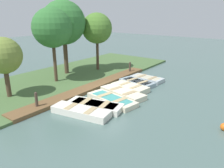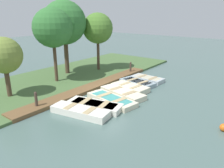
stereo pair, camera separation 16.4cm
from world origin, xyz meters
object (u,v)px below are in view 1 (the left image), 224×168
at_px(rowboat_5, 137,83).
at_px(mooring_post_far, 130,68).
at_px(rowboat_6, 147,79).
at_px(rowboat_1, 95,105).
at_px(rowboat_4, 130,88).
at_px(rowboat_0, 81,111).
at_px(rowboat_2, 112,100).
at_px(buoy, 224,127).
at_px(park_tree_left, 52,28).
at_px(park_tree_center, 64,23).
at_px(rowboat_3, 123,93).
at_px(mooring_post_near, 37,101).
at_px(park_tree_right, 97,29).
at_px(park_tree_far_left, 3,56).

height_order(rowboat_5, mooring_post_far, mooring_post_far).
bearing_deg(rowboat_6, rowboat_1, -85.10).
relative_size(rowboat_4, rowboat_5, 0.95).
bearing_deg(rowboat_0, rowboat_2, 72.63).
distance_m(rowboat_6, mooring_post_far, 2.58).
distance_m(buoy, park_tree_left, 13.00).
xyz_separation_m(rowboat_4, park_tree_center, (-6.85, 0.08, 4.35)).
height_order(rowboat_3, rowboat_5, rowboat_3).
xyz_separation_m(mooring_post_near, mooring_post_far, (0.00, 9.92, 0.00)).
xyz_separation_m(rowboat_5, rowboat_6, (0.12, 1.37, 0.00)).
bearing_deg(park_tree_center, rowboat_0, -36.78).
bearing_deg(rowboat_0, park_tree_left, 141.10).
bearing_deg(park_tree_right, rowboat_3, -35.30).
bearing_deg(rowboat_6, rowboat_0, -85.70).
bearing_deg(rowboat_1, mooring_post_near, -153.02).
relative_size(rowboat_6, park_tree_center, 0.42).
height_order(rowboat_5, park_tree_far_left, park_tree_far_left).
distance_m(rowboat_6, buoy, 8.39).
bearing_deg(park_tree_center, mooring_post_far, 40.56).
relative_size(mooring_post_far, buoy, 3.02).
bearing_deg(buoy, mooring_post_far, 147.08).
distance_m(rowboat_4, buoy, 6.99).
height_order(mooring_post_far, buoy, mooring_post_far).
height_order(buoy, park_tree_far_left, park_tree_far_left).
xyz_separation_m(rowboat_0, rowboat_5, (-0.26, 6.48, -0.04)).
height_order(rowboat_2, rowboat_4, rowboat_4).
distance_m(park_tree_far_left, park_tree_left, 4.30).
relative_size(mooring_post_near, park_tree_far_left, 0.28).
bearing_deg(mooring_post_near, rowboat_1, 40.77).
distance_m(rowboat_0, park_tree_center, 9.59).
distance_m(rowboat_1, park_tree_far_left, 6.49).
bearing_deg(mooring_post_far, rowboat_2, -66.78).
xyz_separation_m(rowboat_6, park_tree_left, (-5.53, -4.89, 4.12)).
bearing_deg(mooring_post_far, rowboat_6, -23.47).
bearing_deg(mooring_post_far, rowboat_1, -71.94).
bearing_deg(buoy, rowboat_1, -164.61).
relative_size(rowboat_5, rowboat_6, 1.09).
bearing_deg(rowboat_1, rowboat_0, -106.39).
bearing_deg(rowboat_2, park_tree_right, 146.24).
xyz_separation_m(rowboat_2, rowboat_6, (-0.40, 5.36, 0.01)).
relative_size(rowboat_2, mooring_post_near, 3.26).
xyz_separation_m(rowboat_4, park_tree_right, (-5.50, 2.82, 3.79)).
xyz_separation_m(rowboat_1, rowboat_4, (-0.05, 3.92, 0.02)).
bearing_deg(park_tree_far_left, mooring_post_near, 0.48).
distance_m(rowboat_1, rowboat_5, 5.37).
relative_size(rowboat_5, park_tree_right, 0.54).
bearing_deg(mooring_post_near, park_tree_far_left, -179.52).
bearing_deg(park_tree_right, rowboat_5, -14.71).
bearing_deg(rowboat_4, rowboat_5, 107.09).
distance_m(rowboat_0, rowboat_2, 2.50).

